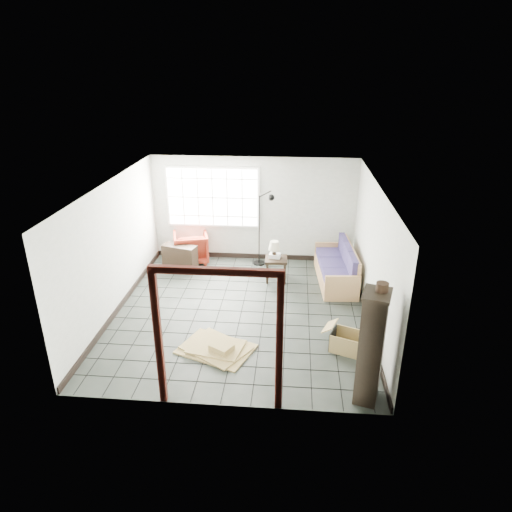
# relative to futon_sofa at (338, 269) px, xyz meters

# --- Properties ---
(ground) EXTENTS (5.50, 5.50, 0.00)m
(ground) POSITION_rel_futon_sofa_xyz_m (-2.04, -1.55, -0.31)
(ground) COLOR black
(ground) RESTS_ON ground
(room_shell) EXTENTS (5.02, 5.52, 2.61)m
(room_shell) POSITION_rel_futon_sofa_xyz_m (-2.04, -1.52, 1.37)
(room_shell) COLOR #ABB1AA
(room_shell) RESTS_ON ground
(window_panel) EXTENTS (2.32, 0.08, 1.52)m
(window_panel) POSITION_rel_futon_sofa_xyz_m (-3.04, 1.15, 1.29)
(window_panel) COLOR silver
(window_panel) RESTS_ON ground
(doorway_trim) EXTENTS (1.80, 0.08, 2.20)m
(doorway_trim) POSITION_rel_futon_sofa_xyz_m (-2.04, -4.25, 1.07)
(doorway_trim) COLOR #3A120D
(doorway_trim) RESTS_ON ground
(futon_sofa) EXTENTS (0.88, 2.01, 0.87)m
(futon_sofa) POSITION_rel_futon_sofa_xyz_m (0.00, 0.00, 0.00)
(futon_sofa) COLOR #9B6A46
(futon_sofa) RESTS_ON ground
(armchair) EXTENTS (0.99, 0.96, 0.84)m
(armchair) POSITION_rel_futon_sofa_xyz_m (-3.58, 0.85, 0.11)
(armchair) COLOR maroon
(armchair) RESTS_ON ground
(side_table) EXTENTS (0.51, 0.51, 0.54)m
(side_table) POSITION_rel_futon_sofa_xyz_m (-1.41, -0.04, 0.13)
(side_table) COLOR black
(side_table) RESTS_ON ground
(table_lamp) EXTENTS (0.34, 0.34, 0.40)m
(table_lamp) POSITION_rel_futon_sofa_xyz_m (-1.46, -0.03, 0.51)
(table_lamp) COLOR black
(table_lamp) RESTS_ON side_table
(projector) EXTENTS (0.28, 0.24, 0.09)m
(projector) POSITION_rel_futon_sofa_xyz_m (-1.45, 0.00, 0.28)
(projector) COLOR silver
(projector) RESTS_ON side_table
(floor_lamp) EXTENTS (0.55, 0.35, 1.88)m
(floor_lamp) POSITION_rel_futon_sofa_xyz_m (-1.73, 0.82, 0.69)
(floor_lamp) COLOR black
(floor_lamp) RESTS_ON ground
(console_shelf) EXTENTS (0.87, 0.53, 0.64)m
(console_shelf) POSITION_rel_futon_sofa_xyz_m (-3.73, 0.31, 0.00)
(console_shelf) COLOR black
(console_shelf) RESTS_ON ground
(tall_shelf) EXTENTS (0.49, 0.57, 1.78)m
(tall_shelf) POSITION_rel_futon_sofa_xyz_m (0.11, -3.95, 0.59)
(tall_shelf) COLOR black
(tall_shelf) RESTS_ON ground
(pot) EXTENTS (0.19, 0.19, 0.13)m
(pot) POSITION_rel_futon_sofa_xyz_m (0.17, -3.91, 1.53)
(pot) COLOR black
(pot) RESTS_ON tall_shelf
(open_box) EXTENTS (0.92, 0.68, 0.47)m
(open_box) POSITION_rel_futon_sofa_xyz_m (-0.06, -2.72, -0.14)
(open_box) COLOR #9D804C
(open_box) RESTS_ON ground
(cardboard_pile) EXTENTS (1.46, 1.26, 0.18)m
(cardboard_pile) POSITION_rel_futon_sofa_xyz_m (-2.31, -2.93, -0.27)
(cardboard_pile) COLOR #9D804C
(cardboard_pile) RESTS_ON ground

